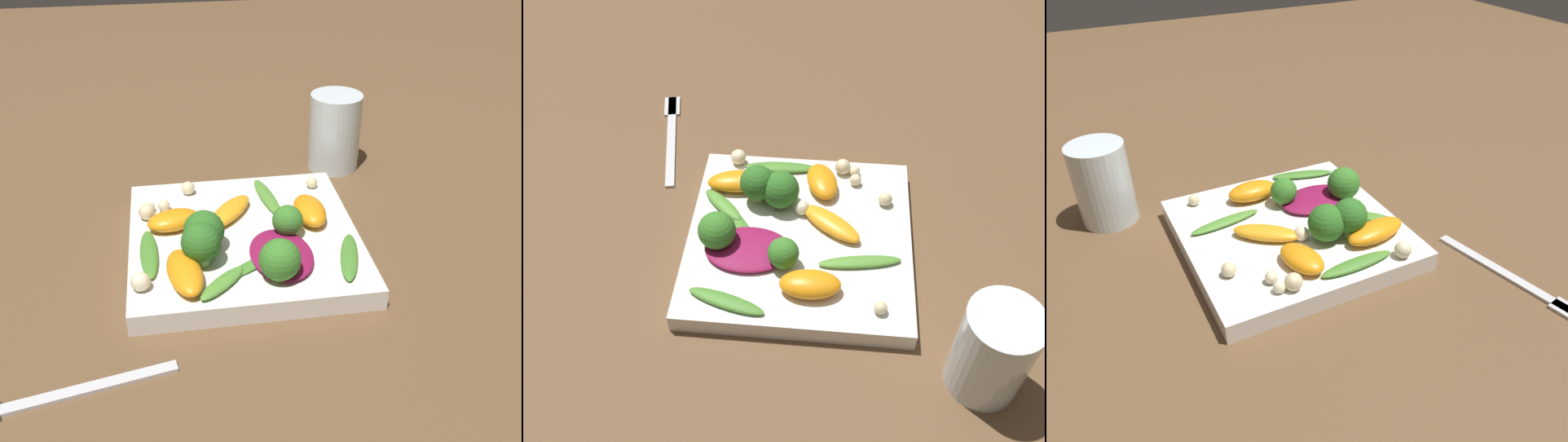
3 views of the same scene
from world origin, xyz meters
TOP-DOWN VIEW (x-y plane):
  - ground_plane at (0.00, 0.00)m, footprint 2.40×2.40m
  - plate at (0.00, 0.00)m, footprint 0.24×0.24m
  - drinking_glass at (-0.18, 0.15)m, footprint 0.07×0.07m
  - fork at (0.19, -0.19)m, footprint 0.05×0.18m
  - radicchio_leaf_0 at (0.05, 0.03)m, footprint 0.09×0.07m
  - orange_segment_0 at (-0.02, -0.07)m, footprint 0.05×0.06m
  - orange_segment_1 at (-0.02, 0.08)m, footprint 0.06×0.04m
  - orange_segment_2 at (0.07, -0.07)m, footprint 0.08×0.04m
  - orange_segment_3 at (-0.03, -0.01)m, footprint 0.08×0.07m
  - broccoli_floret_0 at (0.02, -0.04)m, footprint 0.04×0.04m
  - broccoli_floret_1 at (0.09, 0.02)m, footprint 0.04×0.04m
  - broccoli_floret_2 at (0.01, 0.04)m, footprint 0.03×0.03m
  - broccoli_floret_3 at (0.05, -0.05)m, footprint 0.04×0.04m
  - arugula_sprig_0 at (-0.07, 0.04)m, footprint 0.09×0.03m
  - arugula_sprig_1 at (0.06, -0.00)m, footprint 0.05×0.07m
  - arugula_sprig_2 at (0.07, 0.10)m, footprint 0.08×0.04m
  - arugula_sprig_3 at (0.09, -0.03)m, footprint 0.06×0.06m
  - arugula_sprig_4 at (0.03, -0.10)m, footprint 0.09×0.02m
  - macadamia_nut_0 at (0.00, -0.03)m, footprint 0.02×0.02m
  - macadamia_nut_1 at (-0.09, 0.09)m, footprint 0.01×0.01m
  - macadamia_nut_2 at (0.08, -0.11)m, footprint 0.02×0.02m
  - macadamia_nut_3 at (-0.06, -0.10)m, footprint 0.01×0.01m
  - macadamia_nut_4 at (-0.04, -0.10)m, footprint 0.02×0.02m
  - macadamia_nut_5 at (-0.06, -0.08)m, footprint 0.01×0.01m
  - macadamia_nut_6 at (-0.09, -0.05)m, footprint 0.02×0.02m

SIDE VIEW (x-z plane):
  - ground_plane at x=0.00m, z-range 0.00..0.00m
  - fork at x=0.19m, z-range 0.00..0.01m
  - plate at x=0.00m, z-range 0.00..0.02m
  - arugula_sprig_1 at x=0.06m, z-range 0.02..0.03m
  - arugula_sprig_2 at x=0.07m, z-range 0.02..0.03m
  - arugula_sprig_0 at x=-0.07m, z-range 0.02..0.03m
  - arugula_sprig_4 at x=0.03m, z-range 0.02..0.03m
  - arugula_sprig_3 at x=0.09m, z-range 0.02..0.03m
  - radicchio_leaf_0 at x=0.05m, z-range 0.02..0.03m
  - macadamia_nut_3 at x=-0.06m, z-range 0.02..0.03m
  - macadamia_nut_1 at x=-0.09m, z-range 0.02..0.04m
  - macadamia_nut_5 at x=-0.06m, z-range 0.02..0.04m
  - orange_segment_3 at x=-0.03m, z-range 0.02..0.04m
  - macadamia_nut_6 at x=-0.09m, z-range 0.02..0.04m
  - macadamia_nut_0 at x=0.00m, z-range 0.02..0.04m
  - macadamia_nut_4 at x=-0.04m, z-range 0.02..0.04m
  - macadamia_nut_2 at x=0.08m, z-range 0.02..0.04m
  - orange_segment_2 at x=0.07m, z-range 0.02..0.04m
  - orange_segment_0 at x=-0.02m, z-range 0.02..0.04m
  - orange_segment_1 at x=-0.02m, z-range 0.02..0.04m
  - broccoli_floret_2 at x=0.01m, z-range 0.02..0.06m
  - broccoli_floret_1 at x=0.09m, z-range 0.02..0.07m
  - broccoli_floret_0 at x=0.02m, z-range 0.02..0.07m
  - broccoli_floret_3 at x=0.05m, z-range 0.02..0.07m
  - drinking_glass at x=-0.18m, z-range 0.00..0.10m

